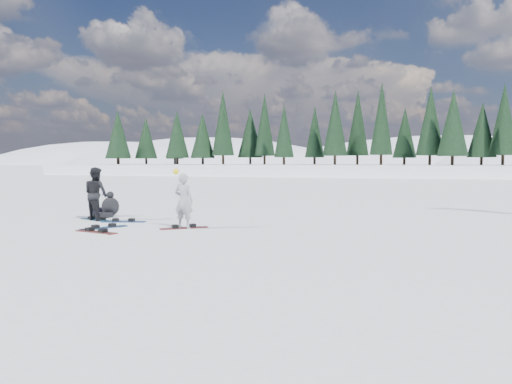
# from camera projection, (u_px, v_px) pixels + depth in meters

# --- Properties ---
(ground) EXTENTS (420.00, 420.00, 0.00)m
(ground) POSITION_uv_depth(u_px,v_px,m) (168.00, 229.00, 15.45)
(ground) COLOR white
(ground) RESTS_ON ground
(alpine_backdrop) EXTENTS (412.50, 227.00, 53.20)m
(alpine_backdrop) POSITION_uv_depth(u_px,v_px,m) (359.00, 200.00, 200.30)
(alpine_backdrop) COLOR white
(alpine_backdrop) RESTS_ON ground
(snowboarder_woman) EXTENTS (0.66, 0.47, 1.87)m
(snowboarder_woman) POSITION_uv_depth(u_px,v_px,m) (184.00, 201.00, 15.47)
(snowboarder_woman) COLOR #ABABB0
(snowboarder_woman) RESTS_ON ground
(snowboarder_man) EXTENTS (1.11, 0.99, 1.88)m
(snowboarder_man) POSITION_uv_depth(u_px,v_px,m) (96.00, 194.00, 17.61)
(snowboarder_man) COLOR black
(snowboarder_man) RESTS_ON ground
(seated_rider) EXTENTS (0.73, 1.15, 0.95)m
(seated_rider) POSITION_uv_depth(u_px,v_px,m) (109.00, 207.00, 18.83)
(seated_rider) COLOR black
(seated_rider) RESTS_ON ground
(gear_bag) EXTENTS (0.47, 0.33, 0.30)m
(gear_bag) POSITION_uv_depth(u_px,v_px,m) (98.00, 211.00, 19.30)
(gear_bag) COLOR black
(gear_bag) RESTS_ON ground
(snowboard_woman) EXTENTS (1.35, 1.14, 0.03)m
(snowboard_woman) POSITION_uv_depth(u_px,v_px,m) (184.00, 228.00, 15.52)
(snowboard_woman) COLOR maroon
(snowboard_woman) RESTS_ON ground
(snowboard_man) EXTENTS (1.50, 0.78, 0.03)m
(snowboard_man) POSITION_uv_depth(u_px,v_px,m) (96.00, 220.00, 17.66)
(snowboard_man) COLOR teal
(snowboard_man) RESTS_ON ground
(snowboard_loose_c) EXTENTS (1.52, 0.67, 0.03)m
(snowboard_loose_c) POSITION_uv_depth(u_px,v_px,m) (124.00, 222.00, 17.11)
(snowboard_loose_c) COLOR #1B4894
(snowboard_loose_c) RESTS_ON ground
(snowboard_loose_a) EXTENTS (0.98, 1.45, 0.03)m
(snowboard_loose_a) POSITION_uv_depth(u_px,v_px,m) (104.00, 228.00, 15.59)
(snowboard_loose_a) COLOR navy
(snowboard_loose_a) RESTS_ON ground
(snowboard_loose_b) EXTENTS (1.52, 0.63, 0.03)m
(snowboard_loose_b) POSITION_uv_depth(u_px,v_px,m) (96.00, 232.00, 14.67)
(snowboard_loose_b) COLOR maroon
(snowboard_loose_b) RESTS_ON ground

